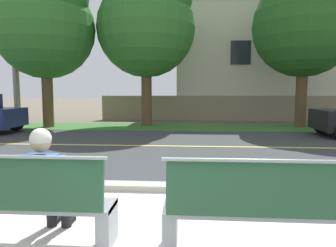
% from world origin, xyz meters
% --- Properties ---
extents(ground_plane, '(140.00, 140.00, 0.00)m').
position_xyz_m(ground_plane, '(0.00, 8.00, 0.00)').
color(ground_plane, '#665B4C').
extents(curb_edge, '(44.00, 0.30, 0.11)m').
position_xyz_m(curb_edge, '(0.00, 2.35, 0.06)').
color(curb_edge, '#ADA89E').
rests_on(curb_edge, ground_plane).
extents(street_asphalt, '(52.00, 8.00, 0.01)m').
position_xyz_m(street_asphalt, '(0.00, 6.50, 0.00)').
color(street_asphalt, '#383A3D').
rests_on(street_asphalt, ground_plane).
extents(road_centre_line, '(48.00, 0.14, 0.01)m').
position_xyz_m(road_centre_line, '(0.00, 6.50, 0.01)').
color(road_centre_line, '#E0CC4C').
rests_on(road_centre_line, ground_plane).
extents(far_verge_grass, '(48.00, 2.80, 0.02)m').
position_xyz_m(far_verge_grass, '(0.00, 11.45, 0.01)').
color(far_verge_grass, '#38702D').
rests_on(far_verge_grass, ground_plane).
extents(bench_left, '(2.09, 0.48, 1.01)m').
position_xyz_m(bench_left, '(-1.31, 0.42, 0.47)').
color(bench_left, '#9EA0A8').
rests_on(bench_left, ground_plane).
extents(bench_right, '(2.09, 0.48, 1.01)m').
position_xyz_m(bench_right, '(1.31, 0.42, 0.47)').
color(bench_right, '#9EA0A8').
rests_on(bench_right, ground_plane).
extents(seated_person_blue, '(0.52, 0.68, 1.25)m').
position_xyz_m(seated_person_blue, '(-1.03, 0.60, 0.68)').
color(seated_person_blue, black).
rests_on(seated_person_blue, ground_plane).
extents(streetlamp, '(0.24, 2.10, 7.02)m').
position_xyz_m(streetlamp, '(-7.44, 11.25, 4.02)').
color(streetlamp, gray).
rests_on(streetlamp, ground_plane).
extents(shade_tree_far_left, '(4.42, 4.42, 7.30)m').
position_xyz_m(shade_tree_far_left, '(-5.85, 11.01, 4.75)').
color(shade_tree_far_left, brown).
rests_on(shade_tree_far_left, ground_plane).
extents(shade_tree_left, '(4.61, 4.61, 7.61)m').
position_xyz_m(shade_tree_left, '(-1.43, 12.06, 4.95)').
color(shade_tree_left, brown).
rests_on(shade_tree_left, ground_plane).
extents(shade_tree_centre, '(4.56, 4.56, 7.53)m').
position_xyz_m(shade_tree_centre, '(5.73, 11.88, 4.90)').
color(shade_tree_centre, brown).
rests_on(shade_tree_centre, ground_plane).
extents(garden_wall, '(13.00, 0.36, 1.40)m').
position_xyz_m(garden_wall, '(1.95, 14.97, 0.70)').
color(garden_wall, gray).
rests_on(garden_wall, ground_plane).
extents(house_across_street, '(13.88, 6.91, 7.46)m').
position_xyz_m(house_across_street, '(6.16, 18.17, 3.78)').
color(house_across_street, beige).
rests_on(house_across_street, ground_plane).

